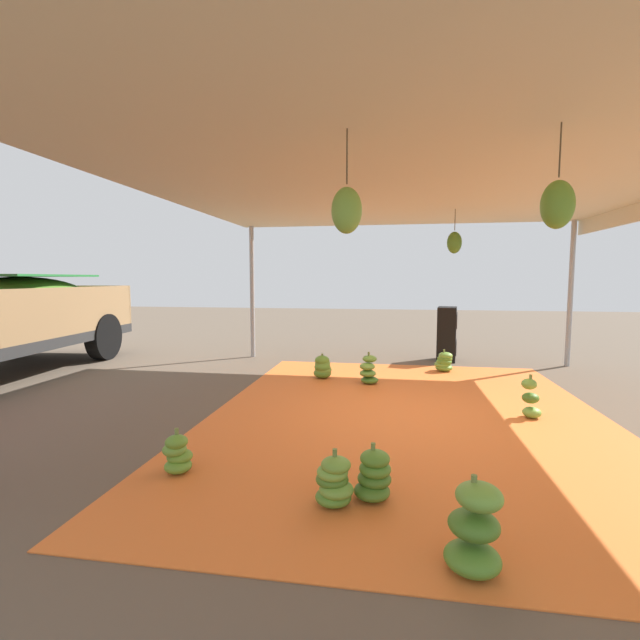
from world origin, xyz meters
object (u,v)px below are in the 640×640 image
(banana_bunch_3, at_px, (444,362))
(banana_bunch_7, at_px, (531,400))
(banana_bunch_2, at_px, (334,482))
(banana_bunch_8, at_px, (369,371))
(banana_bunch_5, at_px, (323,367))
(banana_bunch_6, at_px, (475,530))
(speaker_stack, at_px, (447,334))
(banana_bunch_4, at_px, (177,455))
(banana_bunch_0, at_px, (374,476))

(banana_bunch_3, xyz_separation_m, banana_bunch_7, (-2.74, -0.76, 0.06))
(banana_bunch_2, relative_size, banana_bunch_7, 0.81)
(banana_bunch_8, bearing_deg, banana_bunch_5, 70.56)
(banana_bunch_6, bearing_deg, banana_bunch_3, -4.65)
(banana_bunch_6, distance_m, banana_bunch_7, 3.42)
(banana_bunch_3, bearing_deg, banana_bunch_2, 165.04)
(speaker_stack, bearing_deg, banana_bunch_2, 166.15)
(banana_bunch_3, height_order, banana_bunch_4, banana_bunch_3)
(banana_bunch_3, bearing_deg, banana_bunch_0, 167.79)
(banana_bunch_3, distance_m, banana_bunch_6, 5.94)
(banana_bunch_3, height_order, banana_bunch_6, banana_bunch_6)
(banana_bunch_3, relative_size, speaker_stack, 0.36)
(banana_bunch_8, bearing_deg, banana_bunch_6, -169.30)
(banana_bunch_0, relative_size, banana_bunch_2, 1.01)
(speaker_stack, bearing_deg, banana_bunch_4, 153.33)
(banana_bunch_0, distance_m, banana_bunch_4, 1.79)
(banana_bunch_7, bearing_deg, banana_bunch_4, 121.15)
(banana_bunch_3, distance_m, banana_bunch_7, 2.84)
(banana_bunch_6, height_order, banana_bunch_7, banana_bunch_6)
(banana_bunch_3, bearing_deg, banana_bunch_7, -164.56)
(banana_bunch_4, bearing_deg, banana_bunch_8, -22.56)
(banana_bunch_4, bearing_deg, banana_bunch_0, -96.42)
(banana_bunch_2, bearing_deg, banana_bunch_6, -124.12)
(banana_bunch_3, relative_size, banana_bunch_5, 0.94)
(banana_bunch_4, xyz_separation_m, banana_bunch_8, (3.68, -1.53, 0.06))
(banana_bunch_5, distance_m, banana_bunch_8, 0.87)
(banana_bunch_8, bearing_deg, speaker_stack, -32.36)
(banana_bunch_5, relative_size, banana_bunch_8, 0.81)
(banana_bunch_2, relative_size, banana_bunch_8, 0.83)
(banana_bunch_6, height_order, speaker_stack, speaker_stack)
(banana_bunch_8, relative_size, speaker_stack, 0.46)
(banana_bunch_2, distance_m, banana_bunch_6, 1.13)
(banana_bunch_0, distance_m, banana_bunch_8, 3.89)
(banana_bunch_0, xyz_separation_m, banana_bunch_8, (3.88, 0.25, 0.04))
(banana_bunch_7, bearing_deg, banana_bunch_2, 139.63)
(banana_bunch_0, height_order, banana_bunch_2, banana_bunch_0)
(banana_bunch_4, height_order, speaker_stack, speaker_stack)
(banana_bunch_0, distance_m, banana_bunch_3, 5.26)
(banana_bunch_5, bearing_deg, banana_bunch_6, -161.00)
(banana_bunch_0, distance_m, speaker_stack, 6.46)
(banana_bunch_3, relative_size, banana_bunch_8, 0.77)
(banana_bunch_3, distance_m, banana_bunch_5, 2.39)
(banana_bunch_4, bearing_deg, banana_bunch_7, -58.85)
(banana_bunch_5, bearing_deg, banana_bunch_7, -121.02)
(banana_bunch_4, distance_m, banana_bunch_6, 2.60)
(banana_bunch_5, bearing_deg, banana_bunch_2, -169.87)
(banana_bunch_0, relative_size, banana_bunch_3, 1.09)
(banana_bunch_7, bearing_deg, banana_bunch_5, 58.98)
(banana_bunch_8, height_order, speaker_stack, speaker_stack)
(banana_bunch_7, height_order, banana_bunch_8, banana_bunch_7)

